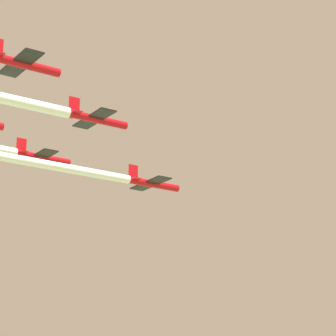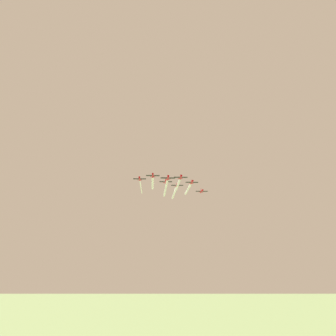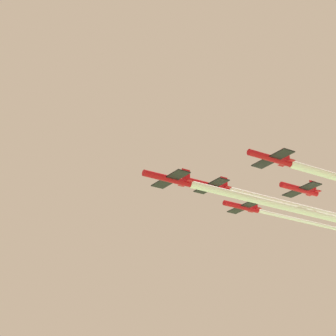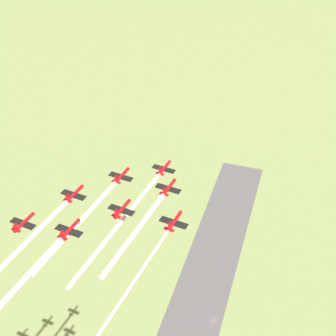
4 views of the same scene
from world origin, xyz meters
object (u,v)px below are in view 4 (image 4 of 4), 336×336
at_px(jet_2, 168,188).
at_px(jet_7, 69,230).
at_px(jet_0, 164,168).
at_px(jet_6, 23,223).
at_px(jet_4, 122,209).
at_px(jet_5, 174,222).
at_px(jet_3, 74,194).
at_px(jet_1, 121,176).

distance_m(jet_2, jet_7, 32.59).
xyz_separation_m(jet_0, jet_6, (14.01, 46.83, 0.82)).
distance_m(jet_4, jet_7, 16.31).
bearing_deg(jet_7, jet_5, 29.54).
distance_m(jet_0, jet_3, 32.82).
distance_m(jet_1, jet_4, 16.30).
bearing_deg(jet_4, jet_2, 59.53).
xyz_separation_m(jet_2, jet_4, (4.67, 15.61, -0.50)).
relative_size(jet_6, jet_7, 1.00).
relative_size(jet_0, jet_1, 1.00).
height_order(jet_2, jet_3, jet_2).
relative_size(jet_5, jet_6, 1.00).
distance_m(jet_3, jet_7, 16.32).
xyz_separation_m(jet_0, jet_1, (4.67, 15.61, 3.76)).
bearing_deg(jet_6, jet_3, 59.53).
bearing_deg(jet_0, jet_3, -120.47).
xyz_separation_m(jet_2, jet_5, (-11.37, 11.67, 1.15)).
xyz_separation_m(jet_0, jet_5, (-22.75, 23.33, 5.76)).
relative_size(jet_0, jet_3, 1.00).
bearing_deg(jet_5, jet_6, -161.22).
distance_m(jet_2, jet_6, 43.54).
bearing_deg(jet_3, jet_1, 59.53).
height_order(jet_3, jet_4, jet_4).
xyz_separation_m(jet_5, jet_7, (20.72, 19.55, -0.97)).
bearing_deg(jet_7, jet_3, 120.47).
height_order(jet_3, jet_7, jet_7).
bearing_deg(jet_0, jet_4, -90.00).
bearing_deg(jet_3, jet_2, 29.54).
distance_m(jet_0, jet_2, 16.93).
xyz_separation_m(jet_1, jet_4, (-11.37, 11.67, 0.35)).
bearing_deg(jet_3, jet_6, -120.47).
bearing_deg(jet_7, jet_4, 59.53).
bearing_deg(jet_7, jet_2, 59.53).
xyz_separation_m(jet_2, jet_6, (25.39, 35.16, -3.78)).
xyz_separation_m(jet_3, jet_5, (-32.09, -7.89, 1.87)).
relative_size(jet_5, jet_7, 1.00).
xyz_separation_m(jet_5, jet_6, (36.76, 23.50, -4.93)).
bearing_deg(jet_3, jet_7, -59.53).
bearing_deg(jet_0, jet_5, -59.53).
height_order(jet_0, jet_6, jet_6).
bearing_deg(jet_6, jet_5, 18.78).
relative_size(jet_3, jet_6, 1.00).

